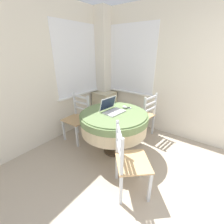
# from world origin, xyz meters

# --- Properties ---
(corner_room_shell) EXTENTS (4.33, 5.22, 2.55)m
(corner_room_shell) POSITION_xyz_m (1.23, 2.14, 1.28)
(corner_room_shell) COLOR silver
(corner_room_shell) RESTS_ON ground_plane
(round_dining_table) EXTENTS (1.12, 1.12, 0.75)m
(round_dining_table) POSITION_xyz_m (0.85, 2.13, 0.61)
(round_dining_table) COLOR #4C3D2D
(round_dining_table) RESTS_ON ground_plane
(laptop) EXTENTS (0.38, 0.32, 0.23)m
(laptop) POSITION_xyz_m (0.86, 2.18, 0.80)
(laptop) COLOR silver
(laptop) RESTS_ON round_dining_table
(computer_mouse) EXTENTS (0.06, 0.09, 0.05)m
(computer_mouse) POSITION_xyz_m (1.11, 2.09, 0.78)
(computer_mouse) COLOR silver
(computer_mouse) RESTS_ON round_dining_table
(cell_phone) EXTENTS (0.10, 0.13, 0.01)m
(cell_phone) POSITION_xyz_m (1.16, 2.06, 0.76)
(cell_phone) COLOR #B2B7BC
(cell_phone) RESTS_ON round_dining_table
(dining_chair_near_back_window) EXTENTS (0.40, 0.44, 0.91)m
(dining_chair_near_back_window) POSITION_xyz_m (0.76, 2.94, 0.45)
(dining_chair_near_back_window) COLOR tan
(dining_chair_near_back_window) RESTS_ON ground_plane
(dining_chair_near_right_window) EXTENTS (0.49, 0.45, 0.91)m
(dining_chair_near_right_window) POSITION_xyz_m (1.66, 1.96, 0.45)
(dining_chair_near_right_window) COLOR tan
(dining_chair_near_right_window) RESTS_ON ground_plane
(dining_chair_camera_near) EXTENTS (0.59, 0.58, 0.91)m
(dining_chair_camera_near) POSITION_xyz_m (0.31, 1.51, 0.45)
(dining_chair_camera_near) COLOR tan
(dining_chair_camera_near) RESTS_ON ground_plane
(corner_cabinet) EXTENTS (0.48, 0.47, 0.73)m
(corner_cabinet) POSITION_xyz_m (1.81, 3.10, 0.37)
(corner_cabinet) COLOR beige
(corner_cabinet) RESTS_ON ground_plane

